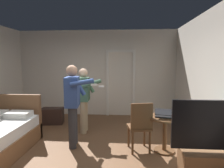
{
  "coord_description": "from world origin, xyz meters",
  "views": [
    {
      "loc": [
        0.96,
        -3.44,
        1.77
      ],
      "look_at": [
        0.66,
        0.61,
        1.29
      ],
      "focal_mm": 30.88,
      "sensor_mm": 36.0,
      "label": 1
    }
  ],
  "objects": [
    {
      "name": "suitcase_dark",
      "position": [
        -1.12,
        1.74,
        0.23
      ],
      "size": [
        0.63,
        0.41,
        0.45
      ],
      "primitive_type": "cube",
      "rotation": [
        0.0,
        0.0,
        0.13
      ],
      "color": "black",
      "rests_on": "ground_plane"
    },
    {
      "name": "wall_right",
      "position": [
        2.59,
        0.0,
        1.38
      ],
      "size": [
        0.12,
        5.75,
        2.76
      ],
      "primitive_type": "cube",
      "color": "silver",
      "rests_on": "ground_plane"
    },
    {
      "name": "person_blue_shirt",
      "position": [
        -0.13,
        0.38,
        0.99
      ],
      "size": [
        0.71,
        0.62,
        1.69
      ],
      "color": "#333338",
      "rests_on": "ground_plane"
    },
    {
      "name": "side_table",
      "position": [
        1.73,
        0.25,
        0.47
      ],
      "size": [
        0.67,
        0.67,
        0.7
      ],
      "color": "brown",
      "rests_on": "ground_plane"
    },
    {
      "name": "wooden_chair",
      "position": [
        1.24,
        0.2,
        0.54
      ],
      "size": [
        0.5,
        0.5,
        0.99
      ],
      "color": "brown",
      "rests_on": "ground_plane"
    },
    {
      "name": "wall_back",
      "position": [
        0.0,
        2.82,
        1.38
      ],
      "size": [
        5.3,
        0.12,
        2.76
      ],
      "primitive_type": "cube",
      "color": "silver",
      "rests_on": "ground_plane"
    },
    {
      "name": "ground_plane",
      "position": [
        0.0,
        0.0,
        0.0
      ],
      "size": [
        6.06,
        6.06,
        0.0
      ],
      "primitive_type": "plane",
      "color": "brown"
    },
    {
      "name": "person_striped_shirt",
      "position": [
        -0.07,
        1.18,
        0.91
      ],
      "size": [
        0.67,
        0.55,
        1.6
      ],
      "color": "tan",
      "rests_on": "ground_plane"
    },
    {
      "name": "bottle_on_table",
      "position": [
        1.87,
        0.17,
        0.82
      ],
      "size": [
        0.06,
        0.06,
        0.28
      ],
      "color": "#1A2F2E",
      "rests_on": "side_table"
    },
    {
      "name": "doorway_frame",
      "position": [
        0.79,
        2.74,
        1.22
      ],
      "size": [
        0.93,
        0.08,
        2.13
      ],
      "color": "white",
      "rests_on": "ground_plane"
    },
    {
      "name": "laptop",
      "position": [
        1.69,
        0.21,
        0.75
      ],
      "size": [
        0.38,
        0.39,
        0.16
      ],
      "color": "black",
      "rests_on": "side_table"
    },
    {
      "name": "tv_flatscreen",
      "position": [
        2.23,
        -0.71,
        0.38
      ],
      "size": [
        1.22,
        0.4,
        1.23
      ],
      "color": "brown",
      "rests_on": "ground_plane"
    }
  ]
}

